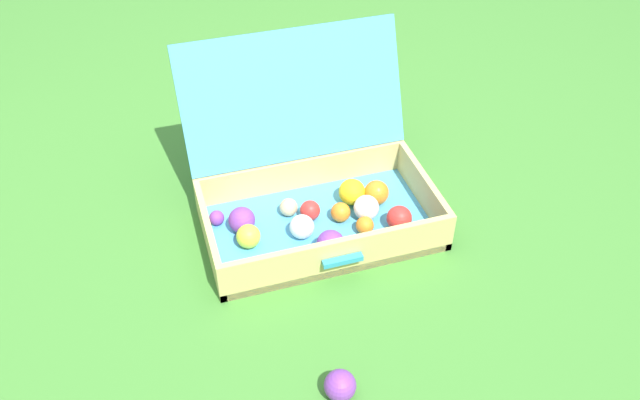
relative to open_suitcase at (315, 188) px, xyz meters
name	(u,v)px	position (x,y,z in m)	size (l,w,h in m)	color
ground_plane	(285,226)	(-0.10, -0.02, -0.11)	(16.00, 16.00, 0.00)	#3D7A2D
open_suitcase	(315,188)	(0.00, 0.00, 0.00)	(0.66, 0.56, 0.48)	#4799C6
stray_ball_on_grass	(340,385)	(-0.12, -0.61, -0.07)	(0.07, 0.07, 0.07)	purple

